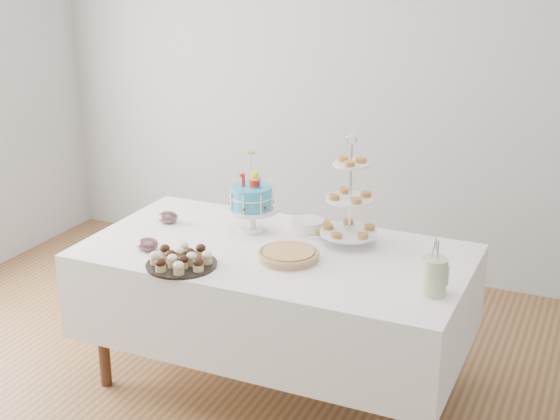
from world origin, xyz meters
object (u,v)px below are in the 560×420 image
at_px(jam_bowl_b, 168,217).
at_px(pastry_plate, 320,229).
at_px(utensil_pitcher, 434,275).
at_px(cupcake_tray, 181,258).
at_px(table, 275,291).
at_px(birthday_cake, 252,211).
at_px(plate_stack, 308,226).
at_px(jam_bowl_a, 148,245).
at_px(tiered_stand, 350,200).
at_px(pie, 288,255).

bearing_deg(jam_bowl_b, pastry_plate, 14.60).
height_order(pastry_plate, utensil_pitcher, utensil_pitcher).
bearing_deg(cupcake_tray, utensil_pitcher, 8.96).
bearing_deg(table, pastry_plate, 71.62).
relative_size(birthday_cake, plate_stack, 2.41).
relative_size(jam_bowl_a, utensil_pitcher, 0.42).
bearing_deg(table, cupcake_tray, -131.71).
xyz_separation_m(jam_bowl_b, utensil_pitcher, (1.54, -0.30, 0.06)).
relative_size(tiered_stand, pastry_plate, 2.31).
height_order(pastry_plate, jam_bowl_a, jam_bowl_a).
bearing_deg(tiered_stand, jam_bowl_a, -151.10).
xyz_separation_m(tiered_stand, jam_bowl_a, (-0.89, -0.49, -0.21)).
xyz_separation_m(pie, utensil_pitcher, (0.73, -0.09, 0.06)).
xyz_separation_m(pie, plate_stack, (-0.06, 0.39, 0.01)).
xyz_separation_m(cupcake_tray, tiered_stand, (0.63, 0.59, 0.20)).
distance_m(plate_stack, jam_bowl_b, 0.77).
height_order(birthday_cake, cupcake_tray, birthday_cake).
bearing_deg(pastry_plate, jam_bowl_a, -139.21).
xyz_separation_m(pie, pastry_plate, (-0.00, 0.42, -0.01)).
bearing_deg(utensil_pitcher, table, 170.23).
xyz_separation_m(pastry_plate, jam_bowl_a, (-0.69, -0.59, 0.01)).
xyz_separation_m(tiered_stand, jam_bowl_b, (-1.01, -0.11, -0.21)).
distance_m(table, pie, 0.29).
xyz_separation_m(table, birthday_cake, (-0.22, 0.19, 0.34)).
distance_m(pastry_plate, jam_bowl_b, 0.83).
bearing_deg(table, plate_stack, 80.03).
bearing_deg(cupcake_tray, birthday_cake, 79.51).
xyz_separation_m(birthday_cake, jam_bowl_a, (-0.36, -0.45, -0.09)).
xyz_separation_m(tiered_stand, plate_stack, (-0.26, 0.07, -0.21)).
distance_m(pie, jam_bowl_b, 0.83).
bearing_deg(pie, plate_stack, 98.64).
bearing_deg(jam_bowl_a, utensil_pitcher, 3.45).
bearing_deg(jam_bowl_a, birthday_cake, 51.86).
relative_size(table, cupcake_tray, 5.64).
bearing_deg(pie, birthday_cake, 140.26).
bearing_deg(birthday_cake, cupcake_tray, -105.96).
bearing_deg(cupcake_tray, jam_bowl_a, 158.87).
xyz_separation_m(table, tiered_stand, (0.31, 0.22, 0.47)).
bearing_deg(tiered_stand, pie, -122.16).
bearing_deg(pie, table, 140.90).
relative_size(pie, jam_bowl_a, 2.77).
bearing_deg(utensil_pitcher, pastry_plate, 147.64).
xyz_separation_m(pastry_plate, utensil_pitcher, (0.73, -0.51, 0.07)).
distance_m(table, pastry_plate, 0.42).
xyz_separation_m(pie, tiered_stand, (0.20, 0.31, 0.21)).
bearing_deg(cupcake_tray, pie, 32.19).
relative_size(cupcake_tray, jam_bowl_b, 3.11).
relative_size(cupcake_tray, utensil_pitcher, 1.33).
height_order(tiered_stand, jam_bowl_a, tiered_stand).
bearing_deg(plate_stack, jam_bowl_a, -138.26).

